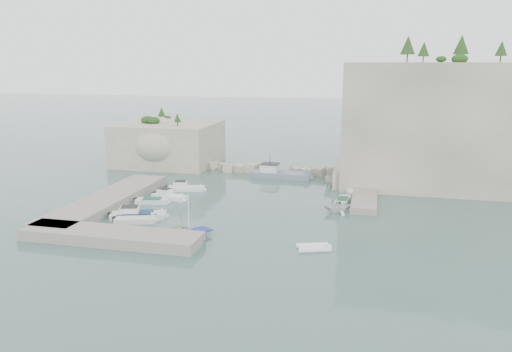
% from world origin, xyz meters
% --- Properties ---
extents(ground, '(400.00, 400.00, 0.00)m').
position_xyz_m(ground, '(0.00, 0.00, 0.00)').
color(ground, '#42635D').
rests_on(ground, ground).
extents(cliff_east, '(26.00, 22.00, 17.00)m').
position_xyz_m(cliff_east, '(23.00, 23.00, 8.50)').
color(cliff_east, beige).
rests_on(cliff_east, ground).
extents(cliff_terrace, '(8.00, 10.00, 2.50)m').
position_xyz_m(cliff_terrace, '(13.00, 18.00, 1.25)').
color(cliff_terrace, beige).
rests_on(cliff_terrace, ground).
extents(outcrop_west, '(16.00, 14.00, 7.00)m').
position_xyz_m(outcrop_west, '(-20.00, 25.00, 3.50)').
color(outcrop_west, beige).
rests_on(outcrop_west, ground).
extents(quay_west, '(5.00, 24.00, 1.10)m').
position_xyz_m(quay_west, '(-17.00, -1.00, 0.55)').
color(quay_west, '#9E9689').
rests_on(quay_west, ground).
extents(quay_south, '(18.00, 4.00, 1.10)m').
position_xyz_m(quay_south, '(-10.00, -12.50, 0.55)').
color(quay_south, '#9E9689').
rests_on(quay_south, ground).
extents(ledge_east, '(3.00, 16.00, 0.80)m').
position_xyz_m(ledge_east, '(13.50, 10.00, 0.40)').
color(ledge_east, '#9E9689').
rests_on(ledge_east, ground).
extents(breakwater, '(28.00, 3.00, 1.40)m').
position_xyz_m(breakwater, '(-1.00, 22.00, 0.70)').
color(breakwater, beige).
rests_on(breakwater, ground).
extents(motorboat_a, '(5.66, 2.69, 1.40)m').
position_xyz_m(motorboat_a, '(-10.32, 8.07, 0.00)').
color(motorboat_a, white).
rests_on(motorboat_a, ground).
extents(motorboat_b, '(5.28, 2.89, 1.40)m').
position_xyz_m(motorboat_b, '(-10.76, 3.41, 0.00)').
color(motorboat_b, white).
rests_on(motorboat_b, ground).
extents(motorboat_c, '(4.59, 2.37, 0.70)m').
position_xyz_m(motorboat_c, '(-12.02, 1.07, 0.00)').
color(motorboat_c, silver).
rests_on(motorboat_c, ground).
extents(motorboat_d, '(6.96, 3.88, 1.40)m').
position_xyz_m(motorboat_d, '(-10.98, -4.75, 0.00)').
color(motorboat_d, silver).
rests_on(motorboat_d, ground).
extents(motorboat_e, '(5.17, 3.32, 0.70)m').
position_xyz_m(motorboat_e, '(-10.52, -6.28, 0.00)').
color(motorboat_e, silver).
rests_on(motorboat_e, ground).
extents(rowboat, '(6.33, 5.86, 1.07)m').
position_xyz_m(rowboat, '(-2.95, -9.79, 0.00)').
color(rowboat, white).
rests_on(rowboat, ground).
extents(inflatable_dinghy, '(3.66, 2.62, 0.44)m').
position_xyz_m(inflatable_dinghy, '(9.35, -10.00, 0.00)').
color(inflatable_dinghy, white).
rests_on(inflatable_dinghy, ground).
extents(tender_east_a, '(4.29, 4.05, 1.80)m').
position_xyz_m(tender_east_a, '(10.59, 2.60, 0.00)').
color(tender_east_a, white).
rests_on(tender_east_a, ground).
extents(tender_east_b, '(1.92, 4.25, 0.70)m').
position_xyz_m(tender_east_b, '(10.84, 6.64, 0.00)').
color(tender_east_b, silver).
rests_on(tender_east_b, ground).
extents(tender_east_c, '(3.12, 5.37, 0.70)m').
position_xyz_m(tender_east_c, '(11.71, 12.19, 0.00)').
color(tender_east_c, white).
rests_on(tender_east_c, ground).
extents(tender_east_d, '(5.09, 2.44, 1.89)m').
position_xyz_m(tender_east_d, '(10.17, 15.40, 0.00)').
color(tender_east_d, silver).
rests_on(tender_east_d, ground).
extents(work_boat, '(9.93, 3.40, 2.20)m').
position_xyz_m(work_boat, '(0.83, 18.86, 0.00)').
color(work_boat, slate).
rests_on(work_boat, ground).
extents(rowboat_mast, '(0.10, 0.10, 4.20)m').
position_xyz_m(rowboat_mast, '(-2.95, -9.79, 2.63)').
color(rowboat_mast, white).
rests_on(rowboat_mast, rowboat).
extents(vegetation, '(53.48, 13.88, 13.40)m').
position_xyz_m(vegetation, '(17.83, 24.40, 17.93)').
color(vegetation, '#1E4219').
rests_on(vegetation, ground).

